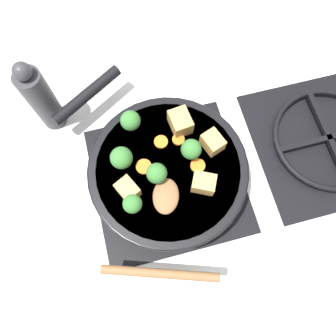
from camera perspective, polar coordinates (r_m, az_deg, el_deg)
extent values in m
plane|color=silver|center=(0.70, 0.00, -2.18)|extent=(2.40, 2.40, 0.00)
cube|color=black|center=(0.70, 0.00, -2.08)|extent=(0.31, 0.31, 0.01)
torus|color=black|center=(0.68, 0.00, -1.70)|extent=(0.24, 0.24, 0.01)
cube|color=black|center=(0.68, 0.00, -1.70)|extent=(0.01, 0.23, 0.01)
cube|color=black|center=(0.68, 0.00, -1.70)|extent=(0.23, 0.01, 0.01)
cube|color=black|center=(0.81, 25.70, 4.28)|extent=(0.31, 0.31, 0.01)
torus|color=black|center=(0.79, 26.18, 4.73)|extent=(0.24, 0.24, 0.01)
cube|color=black|center=(0.79, 26.18, 4.73)|extent=(0.01, 0.23, 0.01)
cube|color=black|center=(0.79, 26.18, 4.73)|extent=(0.23, 0.01, 0.01)
cylinder|color=black|center=(0.65, 0.00, -0.81)|extent=(0.30, 0.30, 0.06)
cylinder|color=brown|center=(0.64, 0.00, -0.70)|extent=(0.28, 0.28, 0.05)
torus|color=black|center=(0.62, 0.00, -0.12)|extent=(0.31, 0.31, 0.01)
cylinder|color=black|center=(0.72, -13.94, 12.28)|extent=(0.11, 0.16, 0.02)
ellipsoid|color=brown|center=(0.60, -0.38, -4.90)|extent=(0.08, 0.07, 0.01)
cylinder|color=brown|center=(0.58, -1.38, -17.89)|extent=(0.08, 0.20, 0.02)
cube|color=tan|center=(0.63, 7.78, 4.46)|extent=(0.05, 0.04, 0.03)
cube|color=tan|center=(0.64, 2.16, 7.99)|extent=(0.05, 0.04, 0.04)
cube|color=tan|center=(0.60, -7.03, -3.77)|extent=(0.05, 0.05, 0.03)
cube|color=tan|center=(0.60, 6.23, -2.67)|extent=(0.05, 0.05, 0.03)
cylinder|color=#709956|center=(0.61, -1.92, -1.52)|extent=(0.01, 0.01, 0.01)
sphere|color=#387533|center=(0.59, -1.98, -0.94)|extent=(0.04, 0.04, 0.04)
cylinder|color=#709956|center=(0.63, 3.94, 2.57)|extent=(0.01, 0.01, 0.01)
sphere|color=#387533|center=(0.61, 4.06, 3.27)|extent=(0.04, 0.04, 0.04)
cylinder|color=#709956|center=(0.65, -6.36, 7.37)|extent=(0.01, 0.01, 0.01)
sphere|color=#387533|center=(0.63, -6.56, 8.18)|extent=(0.04, 0.04, 0.04)
cylinder|color=#709956|center=(0.60, -6.04, -6.59)|extent=(0.01, 0.01, 0.01)
sphere|color=#387533|center=(0.58, -6.23, -6.20)|extent=(0.03, 0.03, 0.03)
cylinder|color=#709956|center=(0.62, -7.85, 1.07)|extent=(0.01, 0.01, 0.01)
sphere|color=#387533|center=(0.60, -8.12, 1.77)|extent=(0.04, 0.04, 0.04)
cylinder|color=orange|center=(0.64, 1.82, 4.99)|extent=(0.02, 0.02, 0.01)
cylinder|color=orange|center=(0.62, 5.21, 0.39)|extent=(0.03, 0.03, 0.01)
cylinder|color=orange|center=(0.64, -1.00, 4.62)|extent=(0.03, 0.03, 0.01)
cylinder|color=orange|center=(0.62, -4.23, 0.24)|extent=(0.03, 0.03, 0.01)
cylinder|color=#333338|center=(0.73, -21.01, 10.94)|extent=(0.05, 0.05, 0.17)
sphere|color=#333338|center=(0.65, -24.08, 15.11)|extent=(0.03, 0.03, 0.03)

